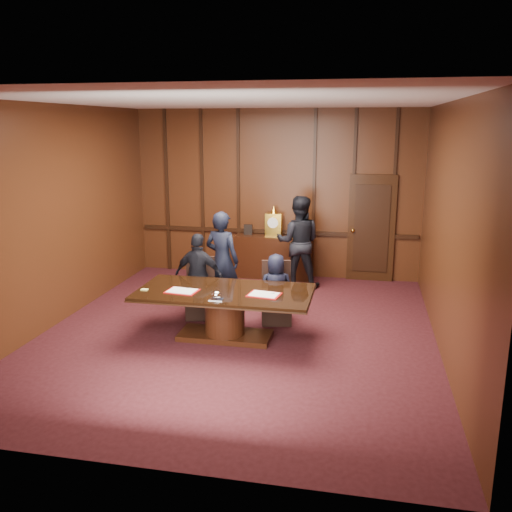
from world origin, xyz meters
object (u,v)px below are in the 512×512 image
Objects in this scene: signatory_right at (276,289)px; signatory_left at (199,276)px; sideboard at (273,255)px; witness_left at (222,260)px; witness_right at (298,242)px; conference_table at (225,306)px.

signatory_left is at bearing -17.43° from signatory_right.
sideboard is 1.11× the size of signatory_left.
sideboard is 2.73m from signatory_right.
signatory_right is 1.24m from witness_left.
sideboard is at bearing -89.81° from witness_left.
signatory_right is at bearing 166.34° from witness_left.
witness_right reaches higher than signatory_right.
signatory_left is 2.55m from witness_right.
sideboard is at bearing -101.83° from signatory_left.
sideboard is 2.81m from signatory_left.
witness_left is (-0.40, 1.38, 0.36)m from conference_table.
signatory_left is (-0.80, -2.68, 0.23)m from sideboard.
conference_table is 1.51× the size of witness_left.
witness_right is (1.15, 1.56, 0.05)m from witness_left.
conference_table is at bearing -92.47° from sideboard.
signatory_left is at bearing 54.32° from witness_right.
witness_right is at bearing 75.79° from conference_table.
sideboard is 0.61× the size of conference_table.
signatory_left reaches higher than signatory_right.
signatory_right is at bearing -175.22° from signatory_left.
sideboard is 0.92× the size of witness_left.
witness_left reaches higher than signatory_left.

